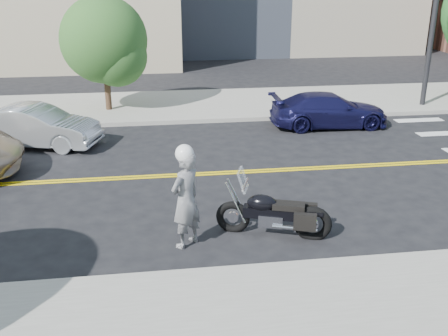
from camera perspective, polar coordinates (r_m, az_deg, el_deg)
name	(u,v)px	position (r m, az deg, el deg)	size (l,w,h in m)	color
ground_plane	(183,175)	(14.20, -4.51, -0.77)	(120.00, 120.00, 0.00)	black
sidewalk_far	(170,106)	(21.33, -5.87, 6.76)	(60.00, 5.00, 0.15)	#9E9B91
motorcyclist	(186,197)	(10.23, -4.19, -3.13)	(0.86, 0.85, 2.13)	#ADAEB2
motorcycle	(274,204)	(10.80, 5.47, -3.91)	(2.32, 0.70, 1.41)	black
parked_car_silver	(36,126)	(17.31, -19.77, 4.27)	(1.36, 3.90, 1.29)	silver
parked_car_blue	(329,110)	(18.82, 11.34, 6.21)	(1.67, 4.11, 1.19)	#191849
tree_far_a	(104,40)	(20.38, -12.97, 13.43)	(3.21, 3.21, 4.39)	#382619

